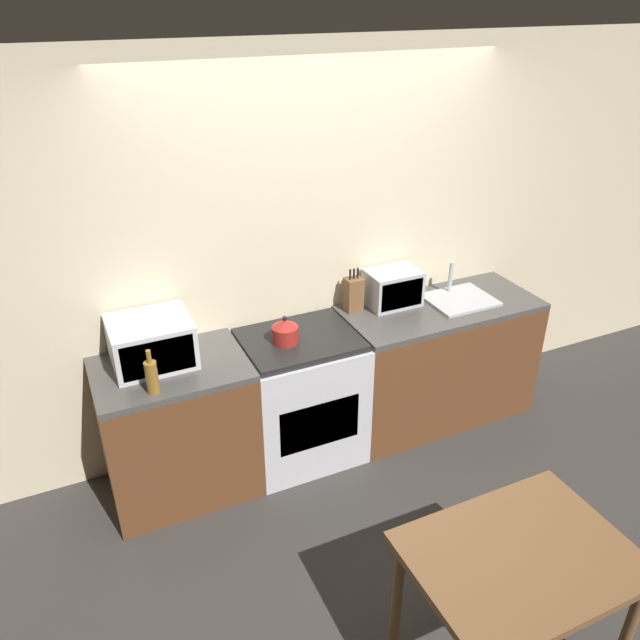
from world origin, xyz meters
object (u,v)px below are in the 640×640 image
toaster_oven (393,288)px  dining_table (519,570)px  bottle (152,376)px  stove_range (300,397)px  kettle (285,331)px  microwave (151,342)px

toaster_oven → dining_table: (-0.52, -1.97, -0.38)m
toaster_oven → bottle: bearing=-167.6°
dining_table → stove_range: bearing=97.6°
toaster_oven → stove_range: bearing=-168.1°
kettle → toaster_oven: size_ratio=0.50×
bottle → toaster_oven: (1.71, 0.37, 0.02)m
toaster_oven → microwave: bearing=-177.6°
stove_range → toaster_oven: (0.76, 0.16, 0.58)m
kettle → microwave: microwave is taller
kettle → toaster_oven: 0.88m
toaster_oven → dining_table: 2.07m
stove_range → microwave: 1.06m
kettle → toaster_oven: toaster_oven is taller
kettle → bottle: bottle is taller
microwave → dining_table: size_ratio=0.49×
dining_table → toaster_oven: bearing=75.2°
stove_range → toaster_oven: toaster_oven is taller
microwave → toaster_oven: 1.65m
stove_range → dining_table: (0.24, -1.81, 0.19)m
bottle → dining_table: size_ratio=0.28×
toaster_oven → dining_table: toaster_oven is taller
bottle → kettle: bearing=13.3°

